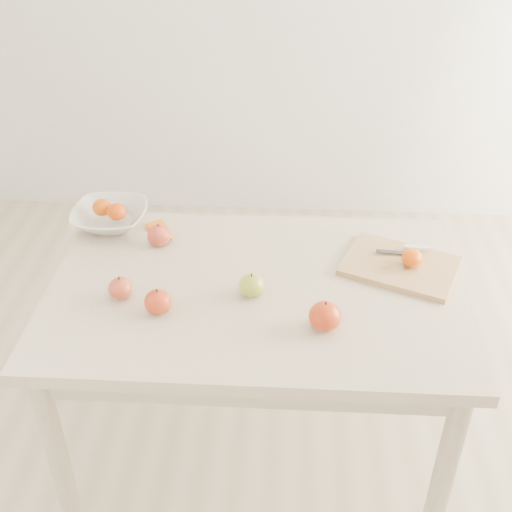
{
  "coord_description": "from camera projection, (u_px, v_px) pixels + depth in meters",
  "views": [
    {
      "loc": [
        0.09,
        -1.48,
        1.87
      ],
      "look_at": [
        0.0,
        0.05,
        0.82
      ],
      "focal_mm": 45.0,
      "sensor_mm": 36.0,
      "label": 1
    }
  ],
  "objects": [
    {
      "name": "apple_red_d",
      "position": [
        120.0,
        288.0,
        1.8
      ],
      "size": [
        0.07,
        0.07,
        0.06
      ],
      "primitive_type": "ellipsoid",
      "color": "maroon",
      "rests_on": "table"
    },
    {
      "name": "ground",
      "position": [
        255.0,
        454.0,
        2.28
      ],
      "size": [
        3.5,
        3.5,
        0.0
      ],
      "primitive_type": "plane",
      "color": "#C6B293",
      "rests_on": "ground"
    },
    {
      "name": "bowl_tangerine_far",
      "position": [
        117.0,
        212.0,
        2.09
      ],
      "size": [
        0.06,
        0.06,
        0.06
      ],
      "primitive_type": "ellipsoid",
      "color": "#D65207",
      "rests_on": "fruit_bowl"
    },
    {
      "name": "apple_red_e",
      "position": [
        325.0,
        316.0,
        1.68
      ],
      "size": [
        0.09,
        0.09,
        0.08
      ],
      "primitive_type": "ellipsoid",
      "color": "#A01A0F",
      "rests_on": "table"
    },
    {
      "name": "fruit_bowl",
      "position": [
        110.0,
        217.0,
        2.12
      ],
      "size": [
        0.25,
        0.25,
        0.06
      ],
      "primitive_type": "imported",
      "color": "silver",
      "rests_on": "table"
    },
    {
      "name": "table",
      "position": [
        255.0,
        312.0,
        1.91
      ],
      "size": [
        1.2,
        0.8,
        0.75
      ],
      "color": "beige",
      "rests_on": "ground"
    },
    {
      "name": "apple_red_c",
      "position": [
        158.0,
        302.0,
        1.74
      ],
      "size": [
        0.08,
        0.08,
        0.07
      ],
      "primitive_type": "ellipsoid",
      "color": "maroon",
      "rests_on": "table"
    },
    {
      "name": "apple_red_a",
      "position": [
        159.0,
        235.0,
        2.02
      ],
      "size": [
        0.08,
        0.08,
        0.07
      ],
      "primitive_type": "ellipsoid",
      "color": "maroon",
      "rests_on": "table"
    },
    {
      "name": "paring_knife",
      "position": [
        413.0,
        249.0,
        1.97
      ],
      "size": [
        0.17,
        0.05,
        0.01
      ],
      "color": "white",
      "rests_on": "cutting_board"
    },
    {
      "name": "orange_peel_a",
      "position": [
        156.0,
        227.0,
        2.12
      ],
      "size": [
        0.07,
        0.07,
        0.01
      ],
      "primitive_type": "cube",
      "rotation": [
        0.21,
        0.0,
        0.66
      ],
      "color": "#D6620F",
      "rests_on": "table"
    },
    {
      "name": "board_tangerine",
      "position": [
        412.0,
        258.0,
        1.9
      ],
      "size": [
        0.06,
        0.06,
        0.05
      ],
      "primitive_type": "ellipsoid",
      "color": "#D14B07",
      "rests_on": "cutting_board"
    },
    {
      "name": "cutting_board",
      "position": [
        400.0,
        266.0,
        1.93
      ],
      "size": [
        0.39,
        0.34,
        0.02
      ],
      "primitive_type": "cube",
      "rotation": [
        0.0,
        0.0,
        -0.4
      ],
      "color": "tan",
      "rests_on": "table"
    },
    {
      "name": "bowl_tangerine_near",
      "position": [
        102.0,
        207.0,
        2.11
      ],
      "size": [
        0.06,
        0.06,
        0.06
      ],
      "primitive_type": "ellipsoid",
      "color": "#CE6507",
      "rests_on": "fruit_bowl"
    },
    {
      "name": "apple_green",
      "position": [
        252.0,
        286.0,
        1.8
      ],
      "size": [
        0.07,
        0.07,
        0.07
      ],
      "primitive_type": "ellipsoid",
      "color": "olive",
      "rests_on": "table"
    },
    {
      "name": "orange_peel_b",
      "position": [
        166.0,
        237.0,
        2.07
      ],
      "size": [
        0.05,
        0.04,
        0.01
      ],
      "primitive_type": "cube",
      "rotation": [
        -0.14,
        0.0,
        -0.09
      ],
      "color": "orange",
      "rests_on": "table"
    }
  ]
}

